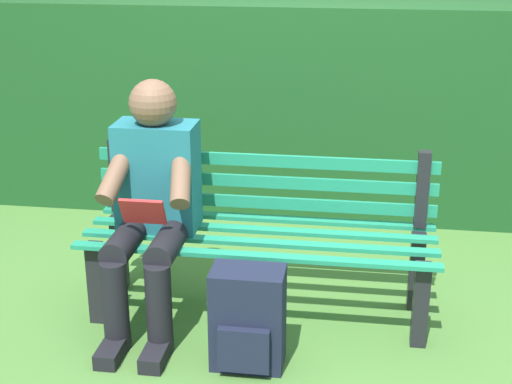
# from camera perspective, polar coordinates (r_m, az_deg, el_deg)

# --- Properties ---
(ground) EXTENTS (60.00, 60.00, 0.00)m
(ground) POSITION_cam_1_polar(r_m,az_deg,el_deg) (3.75, 0.22, -9.24)
(ground) COLOR #477533
(park_bench) EXTENTS (1.68, 0.51, 0.81)m
(park_bench) POSITION_cam_1_polar(r_m,az_deg,el_deg) (3.63, 0.40, -2.88)
(park_bench) COLOR black
(park_bench) RESTS_ON ground
(person_seated) EXTENTS (0.44, 0.73, 1.16)m
(person_seated) POSITION_cam_1_polar(r_m,az_deg,el_deg) (3.50, -7.97, -0.66)
(person_seated) COLOR #1E6672
(person_seated) RESTS_ON ground
(hedge_backdrop) EXTENTS (5.17, 0.73, 1.45)m
(hedge_backdrop) POSITION_cam_1_polar(r_m,az_deg,el_deg) (4.94, 2.97, 6.87)
(hedge_backdrop) COLOR #19471E
(hedge_backdrop) RESTS_ON ground
(backpack) EXTENTS (0.31, 0.27, 0.45)m
(backpack) POSITION_cam_1_polar(r_m,az_deg,el_deg) (3.25, -0.63, -9.66)
(backpack) COLOR #191E33
(backpack) RESTS_ON ground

